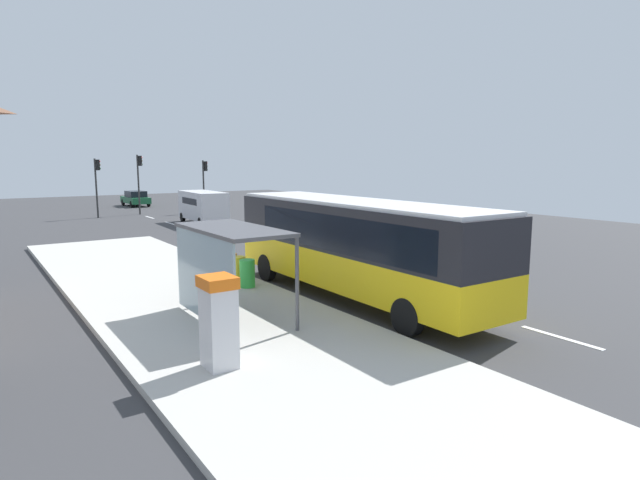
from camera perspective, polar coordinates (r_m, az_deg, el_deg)
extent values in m
cube|color=#38383A|center=(29.95, -10.36, -0.13)|extent=(56.00, 92.00, 0.04)
cube|color=beige|center=(16.66, -13.57, -6.81)|extent=(6.20, 30.00, 0.18)
cube|color=silver|center=(14.83, 24.77, -9.62)|extent=(0.16, 2.20, 0.01)
cube|color=silver|center=(17.77, 10.77, -6.03)|extent=(0.16, 2.20, 0.01)
cube|color=silver|center=(21.48, 1.27, -3.34)|extent=(0.16, 2.20, 0.01)
cube|color=silver|center=(25.63, -5.27, -1.42)|extent=(0.16, 2.20, 0.01)
cube|color=silver|center=(30.04, -9.92, -0.04)|extent=(0.16, 2.20, 0.01)
cube|color=silver|center=(34.62, -13.37, 0.98)|extent=(0.16, 2.20, 0.01)
cube|color=silver|center=(39.29, -16.01, 1.76)|extent=(0.16, 2.20, 0.01)
cube|color=silver|center=(44.04, -18.08, 2.37)|extent=(0.16, 2.20, 0.01)
cube|color=yellow|center=(17.00, 3.78, -2.86)|extent=(2.62, 11.03, 1.15)
cube|color=black|center=(16.79, 3.82, 1.49)|extent=(2.62, 11.03, 1.45)
cube|color=silver|center=(16.71, 3.85, 4.13)|extent=(2.49, 10.80, 0.12)
cube|color=black|center=(21.34, -5.15, 2.79)|extent=(2.30, 0.14, 1.22)
cube|color=black|center=(15.68, 1.43, 0.74)|extent=(0.17, 8.58, 1.10)
cylinder|color=black|center=(19.73, -5.80, -2.98)|extent=(0.29, 1.00, 1.00)
cylinder|color=black|center=(20.87, -0.31, -2.31)|extent=(0.29, 1.00, 1.00)
cylinder|color=black|center=(13.69, 9.51, -8.27)|extent=(0.29, 1.00, 1.00)
cylinder|color=black|center=(15.28, 15.74, -6.69)|extent=(0.29, 1.00, 1.00)
cube|color=silver|center=(38.44, -12.62, 3.71)|extent=(2.23, 5.28, 1.96)
cube|color=black|center=(38.42, -12.64, 4.21)|extent=(2.18, 3.21, 0.44)
cylinder|color=black|center=(36.98, -10.23, 2.07)|extent=(0.25, 0.69, 0.68)
cylinder|color=black|center=(36.37, -12.87, 1.88)|extent=(0.25, 0.69, 0.68)
cylinder|color=black|center=(40.71, -12.32, 2.59)|extent=(0.25, 0.69, 0.68)
cylinder|color=black|center=(40.15, -14.74, 2.43)|extent=(0.25, 0.69, 0.68)
cube|color=#195933|center=(55.61, -19.47, 4.14)|extent=(1.88, 4.43, 0.60)
cube|color=black|center=(55.38, -19.44, 4.75)|extent=(1.63, 2.40, 0.60)
cylinder|color=black|center=(56.85, -20.67, 3.86)|extent=(0.21, 0.64, 0.64)
cylinder|color=black|center=(57.29, -19.08, 3.98)|extent=(0.21, 0.64, 0.64)
cylinder|color=black|center=(53.97, -19.84, 3.68)|extent=(0.21, 0.64, 0.64)
cylinder|color=black|center=(54.43, -18.18, 3.80)|extent=(0.21, 0.64, 0.64)
cube|color=silver|center=(11.16, -10.96, -9.37)|extent=(0.60, 0.70, 1.70)
cube|color=orange|center=(10.90, -11.11, -4.51)|extent=(0.66, 0.76, 0.24)
cube|color=black|center=(11.20, -9.54, -7.81)|extent=(0.03, 0.36, 0.44)
cylinder|color=green|center=(18.03, -7.93, -3.62)|extent=(0.52, 0.52, 0.95)
cylinder|color=yellow|center=(18.65, -8.89, -3.24)|extent=(0.52, 0.52, 0.95)
cylinder|color=orange|center=(19.27, -9.79, -2.88)|extent=(0.52, 0.52, 0.95)
cylinder|color=#2D2D2D|center=(46.74, -12.56, 5.70)|extent=(0.14, 0.14, 4.52)
cube|color=black|center=(46.77, -12.38, 7.86)|extent=(0.24, 0.28, 0.84)
sphere|color=red|center=(46.81, -12.25, 8.21)|extent=(0.16, 0.16, 0.16)
sphere|color=#3C2C03|center=(46.81, -12.24, 7.87)|extent=(0.16, 0.16, 0.16)
sphere|color=black|center=(46.82, -12.23, 7.53)|extent=(0.16, 0.16, 0.16)
cylinder|color=#2D2D2D|center=(45.04, -23.19, 5.20)|extent=(0.14, 0.14, 4.66)
cube|color=black|center=(45.03, -23.05, 7.54)|extent=(0.24, 0.28, 0.84)
sphere|color=red|center=(45.05, -22.92, 7.90)|extent=(0.16, 0.16, 0.16)
sphere|color=#3C2C03|center=(45.06, -22.90, 7.55)|extent=(0.16, 0.16, 0.16)
sphere|color=black|center=(45.06, -22.88, 7.19)|extent=(0.16, 0.16, 0.16)
cylinder|color=#2D2D2D|center=(46.61, -19.16, 5.70)|extent=(0.14, 0.14, 4.98)
cube|color=black|center=(46.63, -19.02, 8.16)|extent=(0.24, 0.28, 0.84)
sphere|color=red|center=(46.66, -18.90, 8.51)|extent=(0.16, 0.16, 0.16)
sphere|color=#3C2C03|center=(46.66, -18.88, 8.17)|extent=(0.16, 0.16, 0.16)
sphere|color=black|center=(46.66, -18.86, 7.82)|extent=(0.16, 0.16, 0.16)
cube|color=#4C4C51|center=(14.21, -9.52, 1.15)|extent=(1.80, 4.00, 0.10)
cube|color=#8CA5B2|center=(14.09, -12.54, -3.96)|extent=(0.06, 3.80, 2.30)
cylinder|color=#4C4C51|center=(13.18, -2.51, -4.76)|extent=(0.10, 0.10, 2.44)
cylinder|color=#4C4C51|center=(16.46, -9.53, -2.18)|extent=(0.10, 0.10, 2.44)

